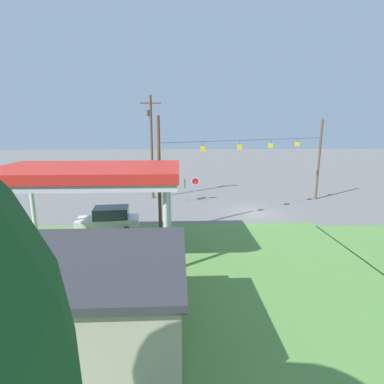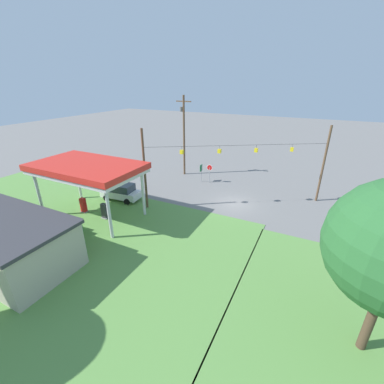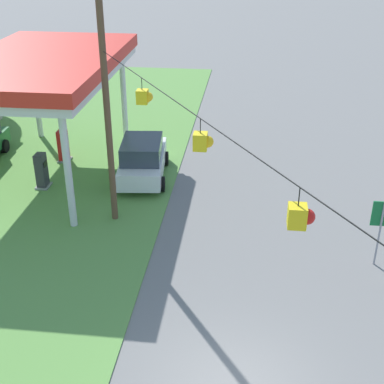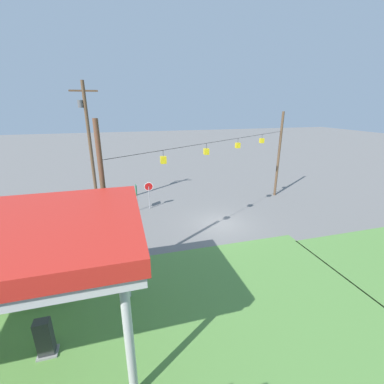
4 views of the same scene
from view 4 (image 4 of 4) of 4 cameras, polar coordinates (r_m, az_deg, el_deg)
ground_plane at (r=20.73m, az=6.29°, el=-7.07°), size 160.00×160.00×0.00m
fuel_pump_near at (r=12.23m, az=-29.87°, el=-26.48°), size 0.71×0.56×1.59m
car_at_pumps_front at (r=15.69m, az=-31.75°, el=-15.09°), size 4.63×2.44×1.91m
stop_sign_roadside at (r=23.29m, az=-9.57°, el=0.53°), size 0.80×0.08×2.50m
route_sign at (r=23.04m, az=-12.26°, el=-0.12°), size 0.10×0.70×2.40m
utility_pole_main at (r=23.95m, az=-21.86°, el=10.40°), size 2.20×0.44×10.89m
signal_span_gantry at (r=19.20m, az=6.76°, el=5.44°), size 16.48×10.24×8.44m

